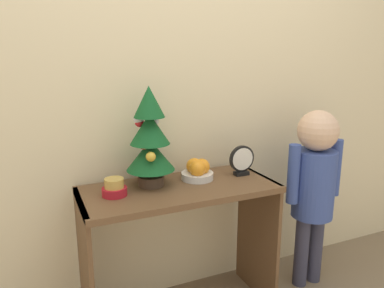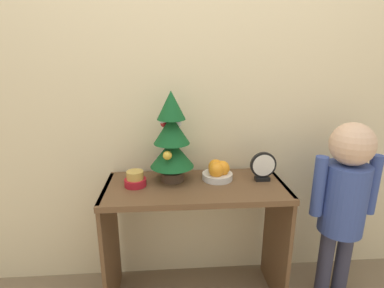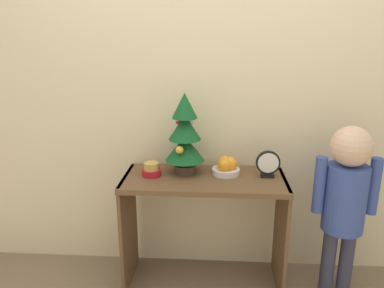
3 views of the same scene
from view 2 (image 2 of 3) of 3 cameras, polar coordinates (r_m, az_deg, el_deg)
back_wall at (r=1.70m, az=-0.06°, el=12.97°), size 7.00×0.05×2.50m
console_table at (r=1.66m, az=0.62°, el=-13.34°), size 0.95×0.42×0.71m
mini_tree at (r=1.56m, az=-3.91°, el=1.09°), size 0.23×0.23×0.48m
fruit_bowl at (r=1.64m, az=4.93°, el=-5.15°), size 0.16×0.16×0.10m
singing_bowl at (r=1.58m, az=-10.76°, el=-6.65°), size 0.11×0.11×0.08m
desk_clock at (r=1.65m, az=13.40°, el=-4.25°), size 0.14×0.04×0.16m
child_figure at (r=1.81m, az=27.07°, el=-8.31°), size 0.36×0.23×1.04m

